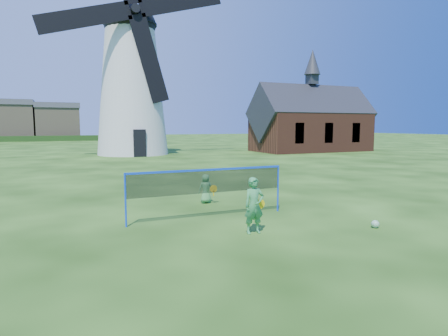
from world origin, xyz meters
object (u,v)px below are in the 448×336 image
windmill (131,81)px  player_boy (206,189)px  chapel (311,123)px  badminton_net (208,182)px  player_girl (254,206)px  play_ball (375,224)px

windmill → player_boy: 26.17m
chapel → badminton_net: 32.94m
player_girl → play_ball: player_girl is taller
chapel → player_girl: 34.15m
windmill → player_girl: 30.25m
player_girl → windmill: bearing=89.6°
windmill → play_ball: 31.22m
badminton_net → player_girl: bearing=-75.1°
windmill → player_girl: windmill is taller
chapel → badminton_net: bearing=-131.8°
badminton_net → player_girl: badminton_net is taller
chapel → player_girl: (-21.38, -26.52, -2.39)m
player_boy → chapel: bearing=-130.1°
player_boy → play_ball: player_boy is taller
windmill → player_boy: size_ratio=19.98×
play_ball → badminton_net: bearing=143.3°
badminton_net → play_ball: size_ratio=22.95×
windmill → badminton_net: bearing=-95.6°
player_girl → play_ball: bearing=-11.3°
chapel → badminton_net: chapel is taller
player_boy → play_ball: size_ratio=4.91×
badminton_net → player_girl: (0.53, -2.00, -0.39)m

